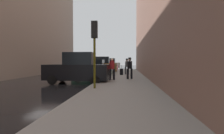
{
  "coord_description": "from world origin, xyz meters",
  "views": [
    {
      "loc": [
        6.22,
        -12.82,
        1.6
      ],
      "look_at": [
        4.82,
        3.94,
        1.06
      ],
      "focal_mm": 28.0,
      "sensor_mm": 36.0,
      "label": 1
    }
  ],
  "objects_px": {
    "parked_white_van": "(109,64)",
    "pedestrian_with_fedora": "(130,67)",
    "parked_black_suv": "(78,69)",
    "fire_hydrant": "(112,71)",
    "traffic_light": "(94,40)",
    "parked_red_hatchback": "(106,66)",
    "pedestrian_with_beanie": "(127,66)",
    "parked_dark_green_sedan": "(93,68)",
    "pedestrian_in_red_jacket": "(112,68)",
    "parked_bronze_suv": "(101,66)",
    "rolling_suitcase": "(121,72)"
  },
  "relations": [
    {
      "from": "pedestrian_in_red_jacket",
      "to": "traffic_light",
      "type": "bearing_deg",
      "value": -97.27
    },
    {
      "from": "pedestrian_in_red_jacket",
      "to": "parked_red_hatchback",
      "type": "bearing_deg",
      "value": 98.64
    },
    {
      "from": "parked_dark_green_sedan",
      "to": "traffic_light",
      "type": "height_order",
      "value": "traffic_light"
    },
    {
      "from": "pedestrian_in_red_jacket",
      "to": "pedestrian_with_fedora",
      "type": "relative_size",
      "value": 0.96
    },
    {
      "from": "parked_dark_green_sedan",
      "to": "parked_white_van",
      "type": "bearing_deg",
      "value": 90.0
    },
    {
      "from": "parked_dark_green_sedan",
      "to": "fire_hydrant",
      "type": "bearing_deg",
      "value": 48.64
    },
    {
      "from": "parked_bronze_suv",
      "to": "rolling_suitcase",
      "type": "xyz_separation_m",
      "value": [
        3.02,
        -4.85,
        -0.54
      ]
    },
    {
      "from": "parked_red_hatchback",
      "to": "parked_white_van",
      "type": "distance_m",
      "value": 6.08
    },
    {
      "from": "parked_dark_green_sedan",
      "to": "traffic_light",
      "type": "bearing_deg",
      "value": -78.61
    },
    {
      "from": "parked_black_suv",
      "to": "pedestrian_with_beanie",
      "type": "height_order",
      "value": "parked_black_suv"
    },
    {
      "from": "parked_red_hatchback",
      "to": "traffic_light",
      "type": "height_order",
      "value": "traffic_light"
    },
    {
      "from": "parked_black_suv",
      "to": "fire_hydrant",
      "type": "distance_m",
      "value": 8.21
    },
    {
      "from": "parked_bronze_suv",
      "to": "parked_red_hatchback",
      "type": "relative_size",
      "value": 1.11
    },
    {
      "from": "parked_red_hatchback",
      "to": "pedestrian_with_fedora",
      "type": "height_order",
      "value": "pedestrian_with_fedora"
    },
    {
      "from": "parked_black_suv",
      "to": "fire_hydrant",
      "type": "xyz_separation_m",
      "value": [
        1.8,
        8.0,
        -0.54
      ]
    },
    {
      "from": "parked_red_hatchback",
      "to": "pedestrian_with_fedora",
      "type": "distance_m",
      "value": 15.6
    },
    {
      "from": "parked_white_van",
      "to": "pedestrian_with_beanie",
      "type": "bearing_deg",
      "value": -77.33
    },
    {
      "from": "pedestrian_with_beanie",
      "to": "parked_black_suv",
      "type": "bearing_deg",
      "value": -116.83
    },
    {
      "from": "parked_white_van",
      "to": "traffic_light",
      "type": "distance_m",
      "value": 26.58
    },
    {
      "from": "traffic_light",
      "to": "parked_bronze_suv",
      "type": "bearing_deg",
      "value": 97.3
    },
    {
      "from": "traffic_light",
      "to": "parked_black_suv",
      "type": "bearing_deg",
      "value": 119.67
    },
    {
      "from": "parked_red_hatchback",
      "to": "rolling_suitcase",
      "type": "bearing_deg",
      "value": -74.33
    },
    {
      "from": "parked_bronze_suv",
      "to": "pedestrian_in_red_jacket",
      "type": "relative_size",
      "value": 2.73
    },
    {
      "from": "parked_dark_green_sedan",
      "to": "traffic_light",
      "type": "xyz_separation_m",
      "value": [
        1.85,
        -9.2,
        1.91
      ]
    },
    {
      "from": "pedestrian_with_beanie",
      "to": "traffic_light",
      "type": "bearing_deg",
      "value": -99.6
    },
    {
      "from": "parked_black_suv",
      "to": "traffic_light",
      "type": "relative_size",
      "value": 1.29
    },
    {
      "from": "parked_white_van",
      "to": "pedestrian_with_fedora",
      "type": "distance_m",
      "value": 21.54
    },
    {
      "from": "traffic_light",
      "to": "rolling_suitcase",
      "type": "xyz_separation_m",
      "value": [
        1.17,
        9.62,
        -2.27
      ]
    },
    {
      "from": "traffic_light",
      "to": "pedestrian_with_fedora",
      "type": "xyz_separation_m",
      "value": [
        1.97,
        5.27,
        -1.62
      ]
    },
    {
      "from": "pedestrian_with_beanie",
      "to": "pedestrian_in_red_jacket",
      "type": "relative_size",
      "value": 1.04
    },
    {
      "from": "parked_black_suv",
      "to": "parked_white_van",
      "type": "distance_m",
      "value": 23.21
    },
    {
      "from": "parked_white_van",
      "to": "rolling_suitcase",
      "type": "height_order",
      "value": "parked_white_van"
    },
    {
      "from": "rolling_suitcase",
      "to": "parked_black_suv",
      "type": "bearing_deg",
      "value": -115.37
    },
    {
      "from": "parked_red_hatchback",
      "to": "parked_white_van",
      "type": "height_order",
      "value": "parked_white_van"
    },
    {
      "from": "fire_hydrant",
      "to": "pedestrian_with_beanie",
      "type": "distance_m",
      "value": 2.1
    },
    {
      "from": "rolling_suitcase",
      "to": "parked_dark_green_sedan",
      "type": "bearing_deg",
      "value": -172.07
    },
    {
      "from": "parked_bronze_suv",
      "to": "pedestrian_in_red_jacket",
      "type": "height_order",
      "value": "parked_bronze_suv"
    },
    {
      "from": "traffic_light",
      "to": "pedestrian_in_red_jacket",
      "type": "xyz_separation_m",
      "value": [
        0.57,
        4.45,
        -1.65
      ]
    },
    {
      "from": "traffic_light",
      "to": "pedestrian_with_beanie",
      "type": "height_order",
      "value": "traffic_light"
    },
    {
      "from": "parked_white_van",
      "to": "pedestrian_in_red_jacket",
      "type": "relative_size",
      "value": 2.71
    },
    {
      "from": "parked_white_van",
      "to": "pedestrian_with_fedora",
      "type": "relative_size",
      "value": 2.6
    },
    {
      "from": "traffic_light",
      "to": "rolling_suitcase",
      "type": "height_order",
      "value": "traffic_light"
    },
    {
      "from": "parked_dark_green_sedan",
      "to": "parked_bronze_suv",
      "type": "distance_m",
      "value": 5.28
    },
    {
      "from": "parked_black_suv",
      "to": "traffic_light",
      "type": "xyz_separation_m",
      "value": [
        1.85,
        -3.25,
        1.73
      ]
    },
    {
      "from": "parked_bronze_suv",
      "to": "parked_white_van",
      "type": "bearing_deg",
      "value": 90.0
    },
    {
      "from": "parked_bronze_suv",
      "to": "traffic_light",
      "type": "distance_m",
      "value": 14.69
    },
    {
      "from": "parked_bronze_suv",
      "to": "pedestrian_in_red_jacket",
      "type": "bearing_deg",
      "value": -76.42
    },
    {
      "from": "parked_black_suv",
      "to": "parked_dark_green_sedan",
      "type": "xyz_separation_m",
      "value": [
        0.0,
        5.95,
        -0.18
      ]
    },
    {
      "from": "fire_hydrant",
      "to": "rolling_suitcase",
      "type": "height_order",
      "value": "rolling_suitcase"
    },
    {
      "from": "parked_red_hatchback",
      "to": "pedestrian_with_beanie",
      "type": "xyz_separation_m",
      "value": [
        3.61,
        -9.99,
        0.29
      ]
    }
  ]
}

